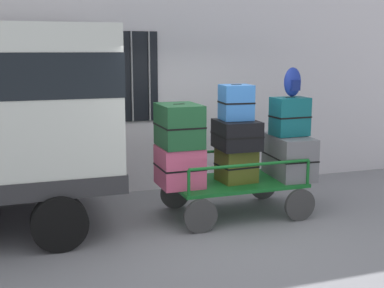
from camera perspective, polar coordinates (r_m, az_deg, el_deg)
ground_plane at (r=7.33m, az=1.94°, el=-9.08°), size 40.00×40.00×0.00m
building_wall at (r=9.00m, az=-3.12°, el=10.78°), size 12.00×0.37×5.00m
luggage_cart at (r=7.72m, az=4.86°, el=-4.89°), size 2.01×1.22×0.52m
cart_railing at (r=7.62m, az=4.91°, el=-1.86°), size 1.87×1.09×0.38m
suitcase_left_bottom at (r=7.33m, az=-1.40°, el=-2.51°), size 0.61×0.67×0.57m
suitcase_left_middle at (r=7.23m, az=-1.45°, el=2.09°), size 0.57×0.73×0.61m
suitcase_midleft_bottom at (r=7.61m, az=4.96°, el=-2.36°), size 0.55×0.52×0.49m
suitcase_midleft_middle at (r=7.53m, az=5.00°, el=1.05°), size 0.61×0.70×0.43m
suitcase_midleft_top at (r=7.50m, az=4.94°, el=4.66°), size 0.48×0.45×0.52m
suitcase_center_bottom at (r=7.97m, az=10.78°, el=-1.36°), size 0.61×0.99×0.64m
suitcase_center_middle at (r=7.89m, az=10.85°, el=3.04°), size 0.55×0.40×0.58m
backpack at (r=7.90m, az=11.16°, el=6.78°), size 0.27×0.22×0.44m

